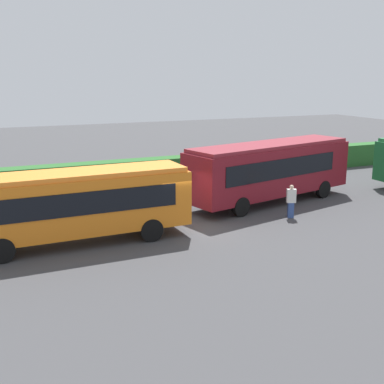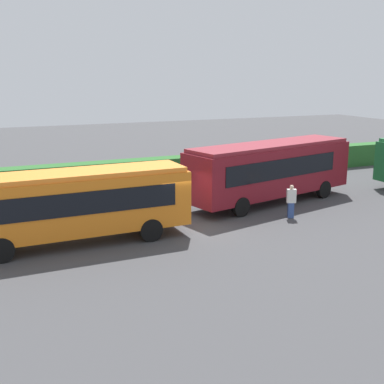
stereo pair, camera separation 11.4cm
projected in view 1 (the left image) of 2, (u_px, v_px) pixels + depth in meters
The scene contains 5 objects.
ground_plane at pixel (180, 230), 23.19m from camera, with size 99.51×99.51×0.00m, color #424244.
bus_orange at pixel (73, 203), 20.89m from camera, with size 9.89×2.54×3.09m.
bus_maroon at pixel (270, 169), 27.71m from camera, with size 10.66×4.91×3.30m.
person_center at pixel (291, 201), 24.96m from camera, with size 0.52×0.41×1.66m.
hedge_row at pixel (120, 174), 31.86m from camera, with size 61.75×1.30×1.63m, color #2C652C.
Camera 1 is at (-8.41, -20.51, 7.04)m, focal length 47.29 mm.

